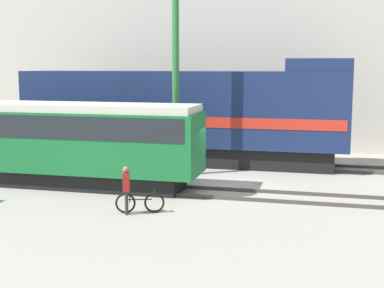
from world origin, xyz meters
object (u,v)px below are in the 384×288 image
Objects in this scene: freight_locomotive at (184,115)px; person at (126,185)px; streetcar at (55,139)px; bicycle at (140,203)px; utility_pole_left at (176,70)px.

person is (0.64, -9.80, -1.48)m from freight_locomotive.
streetcar is (-3.80, -6.35, -0.50)m from freight_locomotive.
bicycle is at bearing -83.90° from freight_locomotive.
utility_pole_left is (-0.54, 6.35, 4.40)m from bicycle.
freight_locomotive is 9.93m from person.
person is 7.62m from utility_pole_left.
utility_pole_left is at bearing -81.35° from freight_locomotive.
utility_pole_left reaches higher than streetcar.
freight_locomotive is 10.13× the size of person.
bicycle is (4.81, -3.18, -1.62)m from streetcar.
streetcar is 7.58× the size of bicycle.
streetcar is at bearing -143.43° from utility_pole_left.
bicycle is 0.17× the size of utility_pole_left.
freight_locomotive is at bearing 96.10° from bicycle.
utility_pole_left reaches higher than person.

